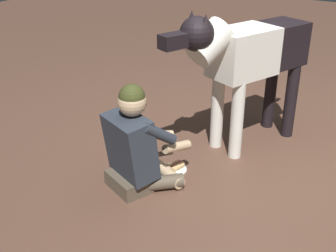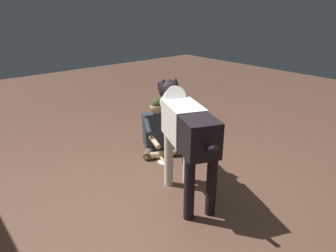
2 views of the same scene
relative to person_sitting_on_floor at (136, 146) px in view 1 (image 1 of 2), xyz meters
name	(u,v)px [view 1 (image 1 of 2)]	position (x,y,z in m)	size (l,w,h in m)	color
ground_plane	(256,155)	(-0.91, 0.63, -0.35)	(15.47, 15.47, 0.00)	brown
person_sitting_on_floor	(136,146)	(0.00, 0.00, 0.00)	(0.70, 0.62, 0.84)	brown
large_dog	(248,56)	(-1.04, 0.44, 0.49)	(1.58, 0.78, 1.27)	silver
hot_dog_on_plate	(174,167)	(-0.33, 0.14, -0.32)	(0.20, 0.20, 0.06)	white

